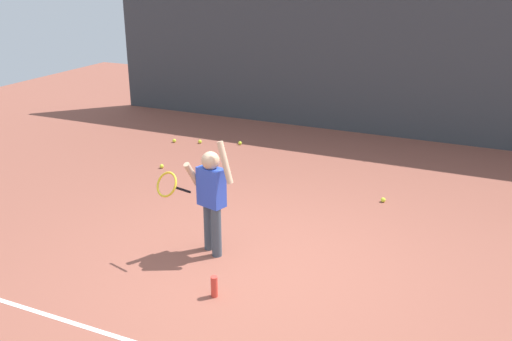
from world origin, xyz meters
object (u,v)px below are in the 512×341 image
Objects in this scene: water_bottle at (214,287)px; tennis_ball_7 at (240,143)px; tennis_ball_4 at (201,167)px; tennis_ball_3 at (162,166)px; tennis_player at (210,193)px; tennis_ball_2 at (200,142)px; tennis_ball_1 at (174,141)px; tennis_ball_8 at (383,200)px.

water_bottle is 4.93m from tennis_ball_7.
water_bottle reaches higher than tennis_ball_4.
tennis_ball_4 and tennis_ball_7 have the same top height.
tennis_ball_3 is 1.73m from tennis_ball_7.
tennis_player is at bearing -68.75° from tennis_ball_7.
tennis_ball_1 is at bearing -162.57° from tennis_ball_2.
tennis_ball_7 and tennis_ball_8 have the same top height.
tennis_ball_3 and tennis_ball_4 have the same top height.
tennis_ball_1 is at bearing 164.26° from tennis_ball_8.
tennis_ball_2 and tennis_ball_7 have the same top height.
tennis_ball_3 is 3.53m from tennis_ball_8.
water_bottle is 5.05m from tennis_ball_2.
tennis_player is at bearing -58.13° from tennis_ball_4.
tennis_ball_2 is 0.74m from tennis_ball_7.
tennis_player is 4.20m from tennis_ball_2.
water_bottle reaches higher than tennis_ball_7.
tennis_ball_3 and tennis_ball_7 have the same top height.
tennis_ball_7 is at bearing 112.96° from water_bottle.
tennis_ball_4 is 1.39m from tennis_ball_7.
water_bottle is 3.33× the size of tennis_ball_8.
water_bottle is at bearing -58.70° from tennis_ball_2.
tennis_ball_1 is 1.22m from tennis_ball_7.
tennis_ball_2 and tennis_ball_4 have the same top height.
water_bottle is at bearing -67.04° from tennis_ball_7.
tennis_player is at bearing -123.21° from tennis_ball_8.
water_bottle is (0.46, -0.78, -0.62)m from tennis_player.
tennis_player is at bearing -45.91° from tennis_ball_3.
tennis_ball_8 is (1.00, 3.02, -0.08)m from water_bottle.
tennis_ball_4 is at bearing -90.45° from tennis_ball_7.
tennis_ball_2 and tennis_ball_3 have the same top height.
tennis_ball_3 is at bearing -86.03° from tennis_ball_2.
tennis_ball_7 is (0.70, 0.22, 0.00)m from tennis_ball_2.
water_bottle is at bearing -58.46° from tennis_ball_4.
tennis_ball_1 is 1.54m from tennis_ball_4.
tennis_ball_7 is at bearing 89.55° from tennis_ball_4.
tennis_player is at bearing -52.31° from tennis_ball_1.
tennis_ball_7 is (-1.92, 4.54, -0.08)m from water_bottle.
tennis_ball_3 is 0.64m from tennis_ball_4.
tennis_ball_4 and tennis_ball_8 have the same top height.
water_bottle is 3.33× the size of tennis_ball_2.
tennis_ball_8 is at bearing -15.74° from tennis_ball_1.
tennis_ball_3 is (0.55, -1.26, 0.00)m from tennis_ball_1.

